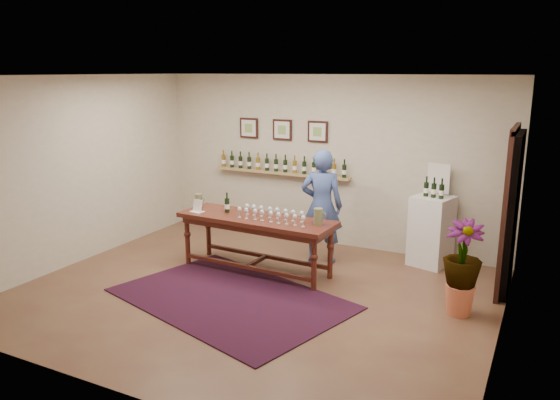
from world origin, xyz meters
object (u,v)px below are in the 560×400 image
at_px(potted_plant, 462,268).
at_px(tasting_table, 256,225).
at_px(person, 322,206).
at_px(display_pedestal, 431,231).

bearing_deg(potted_plant, tasting_table, 176.75).
distance_m(tasting_table, person, 1.08).
distance_m(tasting_table, display_pedestal, 2.62).
height_order(potted_plant, person, person).
bearing_deg(person, display_pedestal, -174.42).
distance_m(tasting_table, potted_plant, 2.88).
height_order(display_pedestal, potted_plant, display_pedestal).
distance_m(potted_plant, person, 2.43).
height_order(tasting_table, person, person).
relative_size(display_pedestal, potted_plant, 1.05).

